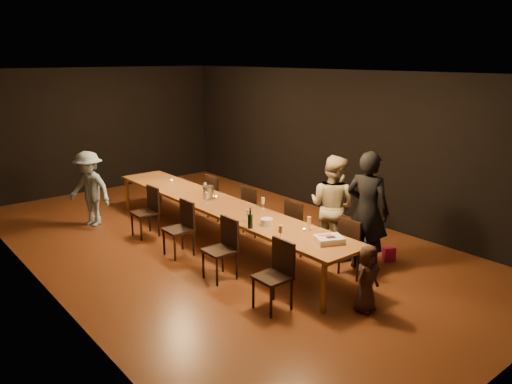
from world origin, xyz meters
TOP-DOWN VIEW (x-y plane):
  - ground at (0.00, 0.00)m, footprint 10.00×10.00m
  - room_shell at (0.00, 0.00)m, footprint 6.04×10.04m
  - table at (0.00, 0.00)m, footprint 0.90×6.00m
  - chair_right_0 at (0.85, -2.40)m, footprint 0.42×0.42m
  - chair_right_1 at (0.85, -1.20)m, footprint 0.42×0.42m
  - chair_right_2 at (0.85, 0.00)m, footprint 0.42×0.42m
  - chair_right_3 at (0.85, 1.20)m, footprint 0.42×0.42m
  - chair_left_0 at (-0.85, -2.40)m, footprint 0.42×0.42m
  - chair_left_1 at (-0.85, -1.20)m, footprint 0.42×0.42m
  - chair_left_2 at (-0.85, 0.00)m, footprint 0.42×0.42m
  - chair_left_3 at (-0.85, 1.20)m, footprint 0.42×0.42m
  - woman_birthday at (1.15, -2.33)m, footprint 0.62×0.79m
  - woman_tan at (1.15, -1.62)m, footprint 0.82×0.96m
  - man_blue at (-1.38, 2.44)m, footprint 0.91×1.11m
  - child at (0.07, -3.21)m, footprint 0.49×0.36m
  - gift_bag_red at (1.69, -2.41)m, footprint 0.22×0.18m
  - gift_bag_blue at (1.32, -2.13)m, footprint 0.29×0.21m
  - birthday_cake at (0.09, -2.52)m, footprint 0.46×0.43m
  - plate_stack at (-0.12, -1.43)m, footprint 0.21×0.21m
  - champagne_bottle at (-0.39, -1.36)m, footprint 0.08×0.08m
  - ice_bucket at (0.03, 0.40)m, footprint 0.27×0.27m
  - wineglass_0 at (-0.35, -2.00)m, footprint 0.06×0.06m
  - wineglass_1 at (0.24, -1.98)m, footprint 0.06×0.06m
  - wineglass_2 at (-0.24, -1.12)m, footprint 0.06×0.06m
  - wineglass_3 at (0.38, -0.75)m, footprint 0.06×0.06m
  - wineglass_4 at (-0.18, 0.13)m, footprint 0.06×0.06m
  - wineglass_5 at (0.18, 0.71)m, footprint 0.06×0.06m
  - tealight_near at (0.15, -1.96)m, footprint 0.05×0.05m
  - tealight_mid at (0.15, 0.32)m, footprint 0.05×0.05m
  - tealight_far at (0.15, 1.92)m, footprint 0.05×0.05m

SIDE VIEW (x-z plane):
  - ground at x=0.00m, z-range 0.00..0.00m
  - gift_bag_red at x=1.69m, z-range 0.00..0.23m
  - gift_bag_blue at x=1.32m, z-range 0.00..0.33m
  - child at x=0.07m, z-range 0.00..0.91m
  - chair_right_0 at x=0.85m, z-range 0.00..0.93m
  - chair_right_1 at x=0.85m, z-range 0.00..0.93m
  - chair_right_2 at x=0.85m, z-range 0.00..0.93m
  - chair_right_3 at x=0.85m, z-range 0.00..0.93m
  - chair_left_0 at x=-0.85m, z-range 0.00..0.93m
  - chair_left_1 at x=-0.85m, z-range 0.00..0.93m
  - chair_left_2 at x=-0.85m, z-range 0.00..0.93m
  - chair_left_3 at x=-0.85m, z-range 0.00..0.93m
  - table at x=0.00m, z-range 0.33..1.08m
  - man_blue at x=-1.38m, z-range 0.00..1.49m
  - tealight_near at x=0.15m, z-range 0.75..0.78m
  - tealight_mid at x=0.15m, z-range 0.75..0.78m
  - tealight_far at x=0.15m, z-range 0.75..0.78m
  - birthday_cake at x=0.09m, z-range 0.75..0.84m
  - plate_stack at x=-0.12m, z-range 0.75..0.86m
  - wineglass_0 at x=-0.35m, z-range 0.75..0.96m
  - wineglass_1 at x=0.24m, z-range 0.75..0.96m
  - wineglass_2 at x=-0.24m, z-range 0.75..0.96m
  - wineglass_3 at x=0.38m, z-range 0.75..0.96m
  - wineglass_4 at x=-0.18m, z-range 0.75..0.96m
  - wineglass_5 at x=0.18m, z-range 0.75..0.96m
  - woman_tan at x=1.15m, z-range 0.00..1.72m
  - ice_bucket at x=0.03m, z-range 0.75..0.98m
  - champagne_bottle at x=-0.39m, z-range 0.75..1.07m
  - woman_birthday at x=1.15m, z-range 0.00..1.89m
  - room_shell at x=0.00m, z-range 0.57..3.59m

